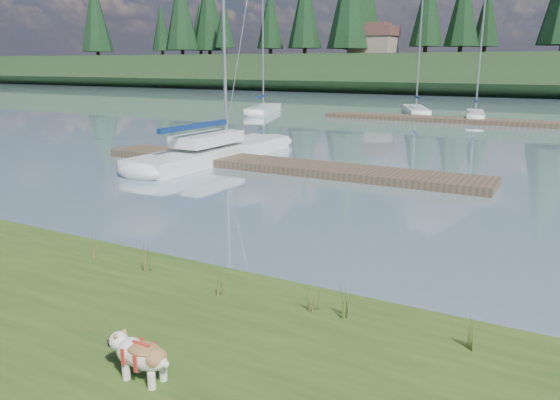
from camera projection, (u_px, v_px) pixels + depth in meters
The scene contains 20 objects.
ground at pixel (479, 123), 37.24m from camera, with size 200.00×200.00×0.00m, color #7E9BA8.
ridge at pixel (536, 75), 73.13m from camera, with size 200.00×20.00×5.00m, color #1E3319.
bulldog at pixel (142, 354), 6.45m from camera, with size 0.86×0.38×0.52m.
sailboat_main at pixel (226, 147), 23.92m from camera, with size 2.32×10.36×14.68m.
dock_near at pixel (279, 165), 21.25m from camera, with size 16.00×2.00×0.30m, color #4C3D2C.
dock_far at pixel (511, 123), 36.26m from camera, with size 26.00×2.20×0.30m, color #4C3D2C.
sailboat_bg_0 at pixel (265, 108), 45.59m from camera, with size 3.97×8.03×11.52m.
sailboat_bg_1 at pixel (415, 110), 44.40m from camera, with size 4.17×7.41×11.12m.
sailboat_bg_2 at pixel (475, 114), 40.18m from camera, with size 2.22×6.02×9.12m.
weed_0 at pixel (146, 257), 9.84m from camera, with size 0.17×0.14×0.66m.
weed_1 at pixel (222, 286), 8.80m from camera, with size 0.17×0.14×0.42m.
weed_2 at pixel (346, 302), 8.09m from camera, with size 0.17×0.14×0.54m.
weed_3 at pixel (92, 246), 10.54m from camera, with size 0.17×0.14×0.55m.
weed_4 at pixel (315, 297), 8.29m from camera, with size 0.17×0.14×0.51m.
weed_5 at pixel (471, 333), 7.19m from camera, with size 0.17×0.14×0.50m.
mud_lip at pixel (194, 276), 10.40m from camera, with size 60.00×0.50×0.14m, color #33281C.
conifer_0 at pixel (181, 10), 91.34m from camera, with size 5.72×5.72×14.15m.
conifer_1 at pixel (270, 17), 88.03m from camera, with size 4.40×4.40×11.30m.
conifer_3 at pixel (463, 5), 74.71m from camera, with size 4.84×4.84×12.25m.
house_0 at pixel (374, 40), 79.72m from camera, with size 6.30×5.30×4.65m.
Camera 1 is at (6.14, -9.32, 4.03)m, focal length 35.00 mm.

